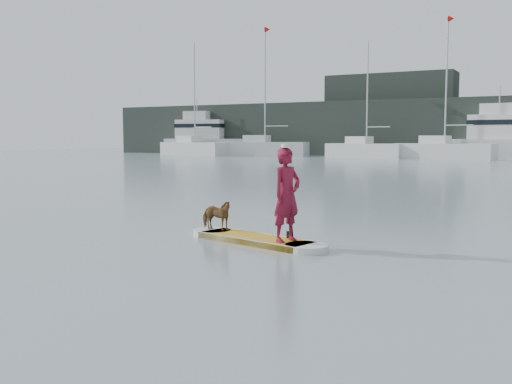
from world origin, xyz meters
The scene contains 14 objects.
ground centered at (0.00, 0.00, 0.00)m, with size 140.00×140.00×0.00m, color slate.
paddleboard centered at (1.79, 0.39, 0.06)m, with size 3.23×1.41×0.12m.
paddler centered at (2.54, 0.20, 1.00)m, with size 0.64×0.42×1.75m, color maroon.
white_cap centered at (2.54, 0.20, 1.91)m, with size 0.22×0.22×0.07m, color silver.
dog centered at (0.69, 0.66, 0.44)m, with size 0.35×0.76×0.64m, color brown.
paddle centered at (2.44, 0.50, 0.80)m, with size 0.11×0.30×2.00m.
sailboat_a centered at (-29.73, 44.53, 0.88)m, with size 9.01×4.26×12.56m.
sailboat_b centered at (-21.84, 46.52, 0.97)m, with size 9.70×4.26×13.93m.
sailboat_c centered at (-10.14, 45.85, 0.85)m, with size 8.28×3.91×11.42m.
sailboat_d centered at (-2.58, 45.34, 0.93)m, with size 9.10×3.86×13.00m.
motor_yacht_a centered at (2.92, 49.01, 1.93)m, with size 11.66×4.27×6.88m.
motor_yacht_b centered at (-31.27, 49.16, 1.93)m, with size 10.89×5.60×6.86m.
shore_mass centered at (0.00, 53.00, 3.00)m, with size 90.00×6.00×6.00m, color black.
shore_building_west centered at (-10.00, 54.00, 4.50)m, with size 14.00×4.00×9.00m, color black.
Camera 1 is at (7.01, -9.38, 2.07)m, focal length 40.00 mm.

